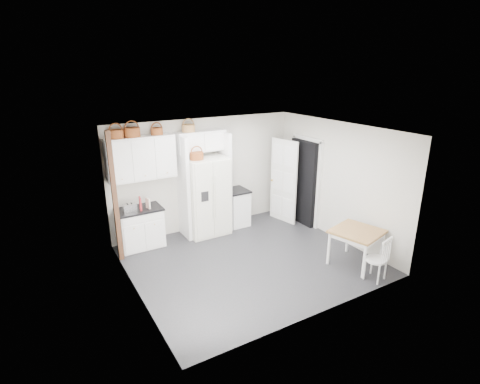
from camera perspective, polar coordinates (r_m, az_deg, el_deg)
floor at (r=7.63m, az=1.44°, el=-10.32°), size 4.50×4.50×0.00m
ceiling at (r=6.76m, az=1.62°, el=9.35°), size 4.50×4.50×0.00m
wall_back at (r=8.77m, az=-5.40°, el=2.72°), size 4.50×0.00×4.50m
wall_left at (r=6.28m, az=-16.25°, el=-4.54°), size 0.00×4.00×4.00m
wall_right at (r=8.44m, az=14.61°, el=1.56°), size 0.00×4.00×4.00m
refrigerator at (r=8.52m, az=-5.19°, el=-0.60°), size 0.93×0.75×1.79m
base_cab_left at (r=8.27m, az=-14.89°, el=-5.39°), size 0.89×0.56×0.83m
base_cab_right at (r=9.09m, az=-0.55°, el=-2.44°), size 0.48×0.58×0.85m
dining_table at (r=7.67m, az=17.19°, el=-8.05°), size 1.05×1.05×0.71m
windsor_chair at (r=7.24m, az=20.05°, el=-9.65°), size 0.46×0.44×0.79m
counter_left at (r=8.11m, az=-15.15°, el=-2.59°), size 0.93×0.60×0.04m
counter_right at (r=8.94m, az=-0.55°, el=0.22°), size 0.52×0.62×0.04m
toaster at (r=7.93m, az=-16.45°, el=-2.33°), size 0.26×0.15×0.18m
cookbook_red at (r=7.98m, az=-14.95°, el=-1.73°), size 0.07×0.18×0.27m
cookbook_cream at (r=8.03m, az=-13.85°, el=-1.69°), size 0.06×0.15×0.22m
basket_upper_a at (r=7.76m, az=-18.38°, el=8.36°), size 0.29×0.29×0.17m
basket_upper_b at (r=7.83m, az=-16.11°, el=8.73°), size 0.31×0.31×0.19m
basket_upper_c at (r=7.97m, az=-12.56°, el=9.03°), size 0.25×0.25×0.14m
basket_bridge_a at (r=8.21m, az=-7.86°, el=9.62°), size 0.28×0.28×0.16m
basket_fridge_a at (r=8.07m, az=-6.62°, el=5.48°), size 0.30×0.30×0.16m
upper_cabinet at (r=7.96m, az=-14.83°, el=5.01°), size 1.40×0.34×0.90m
bridge_cabinet at (r=8.37m, az=-6.00°, el=7.74°), size 1.12×0.34×0.45m
fridge_panel_left at (r=8.30m, az=-8.60°, el=0.59°), size 0.08×0.60×2.30m
fridge_panel_right at (r=8.71m, az=-2.38°, el=1.64°), size 0.08×0.60×2.30m
trim_post at (r=7.52m, az=-18.54°, el=-0.90°), size 0.09×0.09×2.60m
doorway_void at (r=9.16m, az=9.71°, el=1.44°), size 0.18×0.85×2.05m
door_slab at (r=9.19m, az=6.65°, el=1.64°), size 0.21×0.79×2.05m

